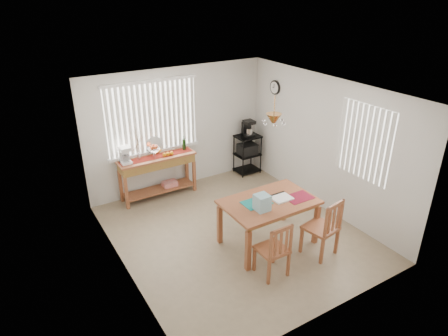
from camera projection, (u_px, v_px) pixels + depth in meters
ground at (235, 233)px, 7.20m from camera, size 4.00×4.50×0.01m
room_shell at (236, 146)px, 6.49m from camera, size 4.20×4.70×2.70m
sideboard at (158, 167)px, 8.18m from camera, size 1.60×0.45×0.90m
sideboard_items at (144, 152)px, 7.91m from camera, size 1.52×0.38×0.69m
wire_cart at (247, 151)px, 9.27m from camera, size 0.54×0.43×0.92m
cart_items at (248, 128)px, 9.04m from camera, size 0.22×0.26×0.38m
dining_table at (269, 206)px, 6.64m from camera, size 1.54×0.99×0.82m
table_items at (267, 201)px, 6.38m from camera, size 1.17×0.55×0.26m
chair_left at (274, 250)px, 5.99m from camera, size 0.43×0.43×0.93m
chair_right at (323, 228)px, 6.43m from camera, size 0.56×0.56×1.03m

